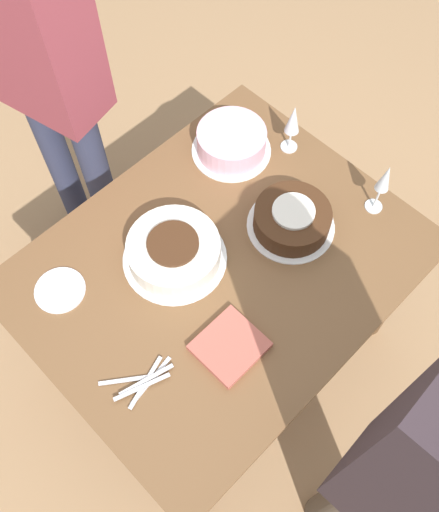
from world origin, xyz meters
The scene contains 11 objects.
ground_plane centered at (0.00, 0.00, 0.00)m, with size 12.00×12.00×0.00m, color #A87F56.
dining_table centered at (0.00, 0.00, 0.64)m, with size 1.22×0.97×0.76m.
cake_center_white centered at (-0.09, 0.11, 0.81)m, with size 0.33×0.33×0.10m.
cake_front_chocolate centered at (0.26, -0.07, 0.81)m, with size 0.29×0.29×0.10m.
cake_back_decorated centered at (0.35, 0.29, 0.81)m, with size 0.28×0.28×0.10m.
wine_glass_near centered at (0.52, -0.21, 0.91)m, with size 0.06×0.06×0.22m.
wine_glass_far centered at (0.51, 0.16, 0.90)m, with size 0.06×0.06×0.20m.
dessert_plate_left centered at (-0.41, 0.28, 0.77)m, with size 0.16×0.16×0.01m.
fork_pile centered at (-0.42, -0.12, 0.77)m, with size 0.20×0.14×0.01m.
napkin_stack centered at (-0.18, -0.22, 0.78)m, with size 0.19×0.17×0.02m.
person_watching centered at (0.01, 0.85, 1.08)m, with size 0.30×0.44×1.77m.
Camera 1 is at (-0.59, -0.60, 2.36)m, focal length 40.00 mm.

